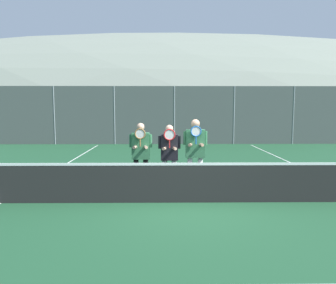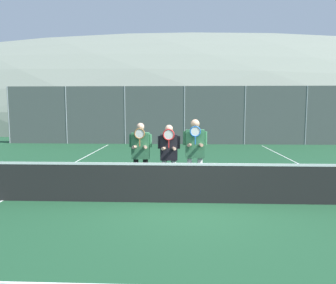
{
  "view_description": "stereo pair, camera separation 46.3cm",
  "coord_description": "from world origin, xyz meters",
  "px_view_note": "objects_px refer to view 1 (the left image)",
  "views": [
    {
      "loc": [
        -0.6,
        -7.3,
        2.21
      ],
      "look_at": [
        -0.5,
        1.14,
        1.27
      ],
      "focal_mm": 35.0,
      "sensor_mm": 36.0,
      "label": 1
    },
    {
      "loc": [
        -0.14,
        -7.29,
        2.21
      ],
      "look_at": [
        -0.5,
        1.14,
        1.27
      ],
      "focal_mm": 35.0,
      "sensor_mm": 36.0,
      "label": 2
    }
  ],
  "objects_px": {
    "car_left_of_center": "(148,125)",
    "car_center": "(217,126)",
    "player_center_left": "(169,153)",
    "car_far_left": "(79,125)",
    "car_right_of_center": "(289,126)",
    "player_leftmost": "(141,152)",
    "player_center_right": "(195,149)"
  },
  "relations": [
    {
      "from": "car_left_of_center",
      "to": "car_right_of_center",
      "type": "distance_m",
      "value": 9.3
    },
    {
      "from": "player_center_left",
      "to": "car_left_of_center",
      "type": "distance_m",
      "value": 13.46
    },
    {
      "from": "player_leftmost",
      "to": "player_center_left",
      "type": "height_order",
      "value": "player_leftmost"
    },
    {
      "from": "car_far_left",
      "to": "car_left_of_center",
      "type": "xyz_separation_m",
      "value": [
        4.58,
        -0.07,
        -0.02
      ]
    },
    {
      "from": "car_right_of_center",
      "to": "player_center_right",
      "type": "bearing_deg",
      "value": -119.39
    },
    {
      "from": "player_leftmost",
      "to": "car_right_of_center",
      "type": "bearing_deg",
      "value": 56.13
    },
    {
      "from": "player_center_right",
      "to": "car_center",
      "type": "bearing_deg",
      "value": 78.48
    },
    {
      "from": "car_far_left",
      "to": "car_center",
      "type": "xyz_separation_m",
      "value": [
        9.21,
        0.08,
        -0.06
      ]
    },
    {
      "from": "player_center_left",
      "to": "car_left_of_center",
      "type": "height_order",
      "value": "car_left_of_center"
    },
    {
      "from": "car_far_left",
      "to": "car_right_of_center",
      "type": "height_order",
      "value": "car_far_left"
    },
    {
      "from": "car_left_of_center",
      "to": "car_right_of_center",
      "type": "bearing_deg",
      "value": -1.3
    },
    {
      "from": "player_center_right",
      "to": "car_center",
      "type": "height_order",
      "value": "player_center_right"
    },
    {
      "from": "player_center_left",
      "to": "car_left_of_center",
      "type": "bearing_deg",
      "value": 95.15
    },
    {
      "from": "car_left_of_center",
      "to": "car_center",
      "type": "xyz_separation_m",
      "value": [
        4.63,
        0.15,
        -0.04
      ]
    },
    {
      "from": "player_center_left",
      "to": "car_far_left",
      "type": "xyz_separation_m",
      "value": [
        -5.78,
        13.48,
        -0.06
      ]
    },
    {
      "from": "player_leftmost",
      "to": "car_left_of_center",
      "type": "height_order",
      "value": "car_left_of_center"
    },
    {
      "from": "player_center_left",
      "to": "car_center",
      "type": "relative_size",
      "value": 0.42
    },
    {
      "from": "car_right_of_center",
      "to": "car_center",
      "type": "bearing_deg",
      "value": 175.6
    },
    {
      "from": "player_center_right",
      "to": "car_left_of_center",
      "type": "bearing_deg",
      "value": 97.93
    },
    {
      "from": "player_center_right",
      "to": "car_far_left",
      "type": "relative_size",
      "value": 0.46
    },
    {
      "from": "car_center",
      "to": "car_left_of_center",
      "type": "bearing_deg",
      "value": -178.17
    },
    {
      "from": "player_leftmost",
      "to": "car_center",
      "type": "xyz_separation_m",
      "value": [
        4.15,
        13.51,
        -0.15
      ]
    },
    {
      "from": "player_center_left",
      "to": "player_leftmost",
      "type": "bearing_deg",
      "value": 176.24
    },
    {
      "from": "player_center_left",
      "to": "car_far_left",
      "type": "distance_m",
      "value": 14.66
    },
    {
      "from": "car_far_left",
      "to": "car_center",
      "type": "height_order",
      "value": "car_far_left"
    },
    {
      "from": "player_center_right",
      "to": "car_far_left",
      "type": "xyz_separation_m",
      "value": [
        -6.44,
        13.47,
        -0.17
      ]
    },
    {
      "from": "player_leftmost",
      "to": "player_center_left",
      "type": "xyz_separation_m",
      "value": [
        0.73,
        -0.05,
        -0.03
      ]
    },
    {
      "from": "player_center_left",
      "to": "car_right_of_center",
      "type": "distance_m",
      "value": 15.48
    },
    {
      "from": "car_left_of_center",
      "to": "car_far_left",
      "type": "bearing_deg",
      "value": 179.13
    },
    {
      "from": "player_leftmost",
      "to": "player_center_left",
      "type": "bearing_deg",
      "value": -3.76
    },
    {
      "from": "car_right_of_center",
      "to": "car_far_left",
      "type": "bearing_deg",
      "value": 178.84
    },
    {
      "from": "player_leftmost",
      "to": "player_center_right",
      "type": "relative_size",
      "value": 0.95
    }
  ]
}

